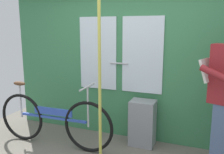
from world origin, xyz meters
TOP-DOWN VIEW (x-y plane):
  - train_door_wall at (-0.01, 1.18)m, footprint 4.05×0.28m
  - bicycle_near_door at (-0.96, 0.47)m, footprint 1.82×0.44m
  - trash_bin_by_wall at (0.22, 0.97)m, footprint 0.35×0.28m
  - handrail_pole at (-0.09, 0.17)m, footprint 0.04×0.04m

SIDE VIEW (x-z plane):
  - trash_bin_by_wall at x=0.22m, z-range 0.00..0.66m
  - bicycle_near_door at x=-0.96m, z-range -0.08..0.85m
  - handrail_pole at x=-0.09m, z-range 0.00..2.22m
  - train_door_wall at x=-0.01m, z-range 0.05..2.31m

